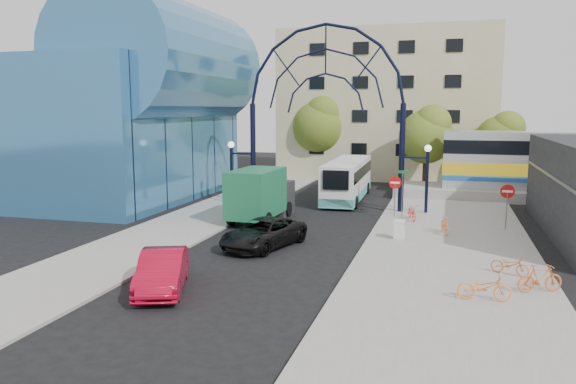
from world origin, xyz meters
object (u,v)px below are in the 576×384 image
(tree_north_b, at_px, (320,124))
(red_sedan, at_px, (162,271))
(city_bus, at_px, (347,179))
(bike_near_a, at_px, (412,212))
(street_name_sign, at_px, (403,183))
(tree_north_c, at_px, (502,138))
(green_truck, at_px, (261,195))
(stop_sign, at_px, (395,186))
(bike_far_b, at_px, (540,278))
(do_not_enter_sign, at_px, (507,196))
(bike_far_c, at_px, (484,287))
(bike_far_a, at_px, (510,265))
(bike_near_b, at_px, (444,224))
(black_suv, at_px, (263,233))
(sandwich_board, at_px, (399,227))
(gateway_arch, at_px, (325,79))
(tree_north_a, at_px, (427,134))

(tree_north_b, distance_m, red_sedan, 34.45)
(city_bus, xyz_separation_m, bike_near_a, (5.16, -7.25, -0.92))
(street_name_sign, relative_size, tree_north_c, 0.43)
(green_truck, bearing_deg, stop_sign, 22.28)
(bike_far_b, bearing_deg, do_not_enter_sign, -22.42)
(city_bus, height_order, bike_far_c, city_bus)
(bike_far_a, bearing_deg, bike_near_b, 45.82)
(tree_north_c, height_order, black_suv, tree_north_c)
(bike_far_a, bearing_deg, sandwich_board, 69.34)
(stop_sign, height_order, tree_north_b, tree_north_b)
(bike_far_b, bearing_deg, gateway_arch, 13.42)
(tree_north_a, relative_size, bike_far_c, 3.88)
(sandwich_board, distance_m, green_truck, 9.05)
(stop_sign, distance_m, bike_near_a, 1.91)
(bike_far_a, bearing_deg, black_suv, 105.41)
(do_not_enter_sign, xyz_separation_m, street_name_sign, (-5.80, 2.60, 0.15))
(stop_sign, xyz_separation_m, bike_far_b, (6.36, -12.99, -1.36))
(gateway_arch, xyz_separation_m, bike_far_c, (9.18, -16.48, -7.96))
(tree_north_c, height_order, bike_near_a, tree_north_c)
(do_not_enter_sign, bearing_deg, bike_far_a, -94.18)
(bike_far_a, bearing_deg, tree_north_a, 35.33)
(bike_near_a, distance_m, bike_far_b, 13.40)
(tree_north_a, relative_size, black_suv, 1.39)
(black_suv, bearing_deg, tree_north_b, 112.92)
(bike_far_b, bearing_deg, sandwich_board, 15.32)
(bike_near_b, bearing_deg, sandwich_board, -148.98)
(street_name_sign, relative_size, bike_far_b, 1.64)
(stop_sign, xyz_separation_m, bike_far_c, (4.38, -14.48, -1.40))
(tree_north_a, distance_m, city_bus, 9.61)
(city_bus, bearing_deg, gateway_arch, -100.85)
(do_not_enter_sign, distance_m, bike_near_a, 5.44)
(do_not_enter_sign, relative_size, black_suv, 0.49)
(do_not_enter_sign, distance_m, bike_near_b, 4.02)
(city_bus, height_order, black_suv, city_bus)
(sandwich_board, height_order, red_sedan, red_sedan)
(street_name_sign, bearing_deg, tree_north_c, 65.69)
(bike_near_b, bearing_deg, tree_north_c, 65.88)
(tree_north_b, distance_m, bike_near_a, 21.53)
(stop_sign, xyz_separation_m, tree_north_c, (7.32, 15.93, 2.28))
(tree_north_b, distance_m, black_suv, 27.51)
(gateway_arch, relative_size, red_sedan, 3.04)
(bike_near_b, height_order, bike_far_b, bike_far_b)
(do_not_enter_sign, bearing_deg, green_truck, -176.75)
(street_name_sign, height_order, tree_north_a, tree_north_a)
(bike_far_a, distance_m, bike_far_b, 2.16)
(tree_north_a, height_order, red_sedan, tree_north_a)
(green_truck, bearing_deg, bike_far_a, -29.79)
(street_name_sign, height_order, sandwich_board, street_name_sign)
(street_name_sign, height_order, red_sedan, street_name_sign)
(sandwich_board, bearing_deg, tree_north_b, 111.59)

